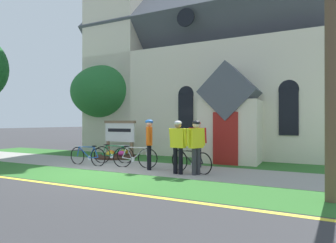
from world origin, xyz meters
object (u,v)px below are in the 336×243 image
at_px(church_sign, 120,133).
at_px(bicycle_black, 113,154).
at_px(bicycle_white, 88,156).
at_px(cyclist_in_white_jersey, 196,143).
at_px(bicycle_red, 135,157).
at_px(cyclist_in_green_jersey, 198,140).
at_px(cyclist_in_orange_jersey, 178,142).
at_px(cyclist_in_blue_jersey, 149,140).
at_px(yard_deciduous_tree, 104,92).
at_px(bicycle_silver, 191,161).

height_order(church_sign, bicycle_black, church_sign).
bearing_deg(bicycle_white, cyclist_in_white_jersey, -1.23).
xyz_separation_m(bicycle_white, cyclist_in_white_jersey, (4.57, -0.10, 0.67)).
xyz_separation_m(bicycle_black, bicycle_red, (1.45, -0.64, 0.02)).
distance_m(cyclist_in_green_jersey, cyclist_in_orange_jersey, 1.59).
xyz_separation_m(church_sign, cyclist_in_blue_jersey, (3.20, -2.69, -0.11)).
xyz_separation_m(cyclist_in_orange_jersey, yard_deciduous_tree, (-6.80, 4.76, 2.40)).
height_order(bicycle_white, cyclist_in_blue_jersey, cyclist_in_blue_jersey).
bearing_deg(church_sign, cyclist_in_orange_jersey, -33.86).
bearing_deg(cyclist_in_orange_jersey, cyclist_in_white_jersey, 11.04).
distance_m(cyclist_in_green_jersey, cyclist_in_blue_jersey, 1.86).
relative_size(bicycle_red, cyclist_in_orange_jersey, 0.98).
bearing_deg(yard_deciduous_tree, bicycle_red, -41.42).
relative_size(bicycle_white, yard_deciduous_tree, 0.36).
xyz_separation_m(cyclist_in_green_jersey, yard_deciduous_tree, (-6.90, 3.18, 2.41)).
height_order(bicycle_white, cyclist_in_green_jersey, cyclist_in_green_jersey).
bearing_deg(bicycle_red, church_sign, 134.89).
bearing_deg(church_sign, cyclist_in_blue_jersey, -40.06).
xyz_separation_m(bicycle_black, bicycle_white, (-0.53, -0.96, 0.01)).
bearing_deg(cyclist_in_white_jersey, bicycle_black, 165.35).
height_order(bicycle_red, yard_deciduous_tree, yard_deciduous_tree).
bearing_deg(yard_deciduous_tree, bicycle_silver, -31.09).
xyz_separation_m(cyclist_in_green_jersey, cyclist_in_white_jersey, (0.49, -1.47, 0.01)).
distance_m(church_sign, cyclist_in_green_jersey, 4.77).
bearing_deg(cyclist_in_orange_jersey, bicycle_silver, 63.87).
height_order(church_sign, bicycle_red, church_sign).
distance_m(bicycle_silver, cyclist_in_white_jersey, 0.84).
distance_m(bicycle_white, cyclist_in_orange_jersey, 4.05).
height_order(cyclist_in_white_jersey, cyclist_in_blue_jersey, cyclist_in_blue_jersey).
xyz_separation_m(bicycle_red, yard_deciduous_tree, (-4.79, 4.23, 3.05)).
relative_size(bicycle_red, cyclist_in_green_jersey, 0.99).
bearing_deg(cyclist_in_white_jersey, bicycle_silver, 130.15).
bearing_deg(cyclist_in_white_jersey, bicycle_red, 170.80).
height_order(cyclist_in_white_jersey, yard_deciduous_tree, yard_deciduous_tree).
bearing_deg(bicycle_red, cyclist_in_green_jersey, 26.50).
height_order(bicycle_red, bicycle_white, bicycle_red).
relative_size(cyclist_in_orange_jersey, cyclist_in_blue_jersey, 0.97).
relative_size(church_sign, yard_deciduous_tree, 0.37).
bearing_deg(bicycle_red, cyclist_in_orange_jersey, -14.87).
xyz_separation_m(bicycle_red, cyclist_in_white_jersey, (2.59, -0.42, 0.65)).
relative_size(bicycle_white, cyclist_in_white_jersey, 1.01).
bearing_deg(bicycle_black, cyclist_in_blue_jersey, -21.61).
bearing_deg(bicycle_silver, bicycle_white, -175.99).
height_order(bicycle_silver, bicycle_white, same).
bearing_deg(cyclist_in_blue_jersey, cyclist_in_white_jersey, -5.65).
relative_size(bicycle_white, cyclist_in_blue_jersey, 0.99).
relative_size(church_sign, bicycle_black, 1.15).
bearing_deg(yard_deciduous_tree, cyclist_in_blue_jersey, -38.82).
relative_size(cyclist_in_green_jersey, cyclist_in_orange_jersey, 1.00).
height_order(church_sign, cyclist_in_white_jersey, church_sign).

